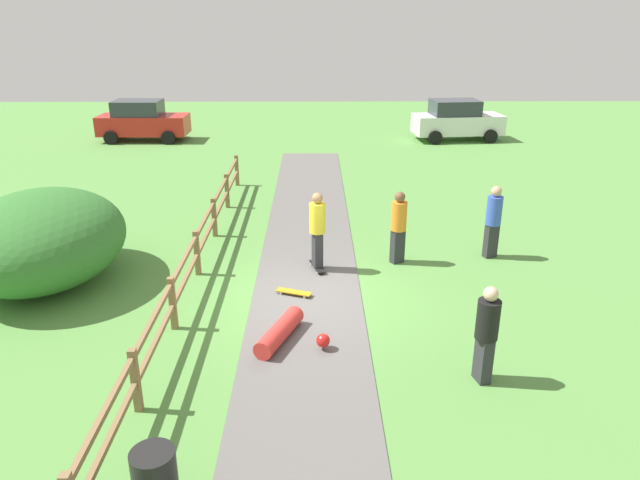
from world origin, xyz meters
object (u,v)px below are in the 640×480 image
Objects in this scene: skater_fallen at (283,333)px; bystander_blue at (493,218)px; bush_large at (42,239)px; skater_riding at (317,227)px; bystander_black at (487,330)px; parked_car_white at (457,120)px; parked_car_red at (142,121)px; skateboard_loose at (294,292)px; bystander_orange at (399,224)px.

bystander_blue is (5.08, 4.12, 0.84)m from skater_fallen.
bush_large reaches higher than skater_riding.
bystander_black is 20.42m from parked_car_white.
skater_fallen is 0.37× the size of parked_car_red.
bystander_blue reaches higher than skater_fallen.
parked_car_red is (-7.66, 18.74, 0.76)m from skater_fallen.
bystander_blue is at bearing 7.43° from bush_large.
bystander_black reaches higher than skateboard_loose.
parked_car_white reaches higher than bystander_blue.
skateboard_loose is at bearing -65.10° from parked_car_red.
bystander_blue is 1.06× the size of bystander_black.
bystander_black is (3.30, -3.23, 0.88)m from skateboard_loose.
skater_riding is at bearing 69.26° from skateboard_loose.
skateboard_loose is 18.54m from parked_car_red.
skater_riding is at bearing -61.60° from parked_car_red.
parked_car_white is at bearing 50.79° from bush_large.
bystander_black is at bearing -101.43° from parked_car_white.
bush_large is 6.28m from skater_riding.
parked_car_red is at bearing 124.60° from bystander_orange.
bystander_black is (-1.64, -5.40, -0.07)m from bystander_blue.
parked_car_white is (7.48, 18.74, 0.76)m from skater_fallen.
bystander_orange is 1.04× the size of bystander_black.
skater_fallen is 6.59m from bystander_blue.
skater_fallen is at bearing -125.08° from bystander_orange.
skater_riding is at bearing -113.88° from parked_car_white.
skater_fallen is at bearing -140.96° from bystander_blue.
bush_large reaches higher than parked_car_red.
bystander_orange reaches higher than skateboard_loose.
skateboard_loose is 0.47× the size of bystander_black.
skater_fallen is 0.36× the size of parked_car_white.
bystander_black is 0.40× the size of parked_car_white.
bush_large is 2.47× the size of bystander_black.
parked_car_white is 1.03× the size of parked_car_red.
bystander_orange is 2.44m from bystander_blue.
bystander_black is at bearing -61.01° from parked_car_red.
bystander_blue reaches higher than bystander_orange.
parked_car_red reaches higher than skater_fallen.
bystander_blue is 0.43× the size of parked_car_white.
skater_fallen is at bearing -94.12° from skateboard_loose.
parked_car_red is at bearing 97.39° from bush_large.
skater_fallen is 20.26m from parked_car_red.
parked_car_red is at bearing 179.98° from parked_car_white.
bystander_orange is at bearing 12.60° from skater_riding.
parked_car_red is at bearing 131.04° from bystander_blue.
bystander_blue is 5.64m from bystander_black.
skater_riding reaches higher than bystander_orange.
parked_car_white reaches higher than skateboard_loose.
bystander_orange is at bearing -172.25° from bystander_blue.
parked_car_white is (4.05, 20.02, -0.01)m from bystander_black.
skateboard_loose is 4.70m from bystander_black.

